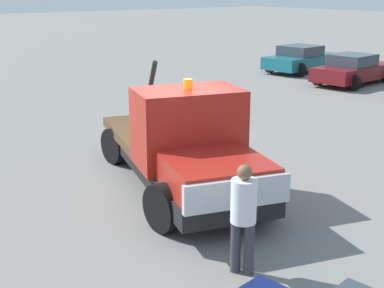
{
  "coord_description": "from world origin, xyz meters",
  "views": [
    {
      "loc": [
        8.87,
        -6.49,
        4.17
      ],
      "look_at": [
        0.5,
        0.0,
        1.05
      ],
      "focal_mm": 50.0,
      "sensor_mm": 36.0,
      "label": 1
    }
  ],
  "objects_px": {
    "parked_car_teal": "(302,59)",
    "tow_truck": "(184,148)",
    "person_near_truck": "(243,212)",
    "parked_car_maroon": "(353,70)"
  },
  "relations": [
    {
      "from": "person_near_truck",
      "to": "parked_car_teal",
      "type": "distance_m",
      "value": 20.61
    },
    {
      "from": "parked_car_teal",
      "to": "parked_car_maroon",
      "type": "relative_size",
      "value": 1.01
    },
    {
      "from": "person_near_truck",
      "to": "parked_car_teal",
      "type": "xyz_separation_m",
      "value": [
        -12.87,
        16.1,
        -0.35
      ]
    },
    {
      "from": "person_near_truck",
      "to": "parked_car_maroon",
      "type": "bearing_deg",
      "value": 179.88
    },
    {
      "from": "person_near_truck",
      "to": "parked_car_maroon",
      "type": "xyz_separation_m",
      "value": [
        -9.04,
        15.11,
        -0.35
      ]
    },
    {
      "from": "tow_truck",
      "to": "person_near_truck",
      "type": "bearing_deg",
      "value": -4.44
    },
    {
      "from": "parked_car_teal",
      "to": "tow_truck",
      "type": "bearing_deg",
      "value": -152.28
    },
    {
      "from": "person_near_truck",
      "to": "parked_car_maroon",
      "type": "relative_size",
      "value": 0.39
    },
    {
      "from": "person_near_truck",
      "to": "parked_car_teal",
      "type": "height_order",
      "value": "person_near_truck"
    },
    {
      "from": "parked_car_teal",
      "to": "parked_car_maroon",
      "type": "height_order",
      "value": "same"
    }
  ]
}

